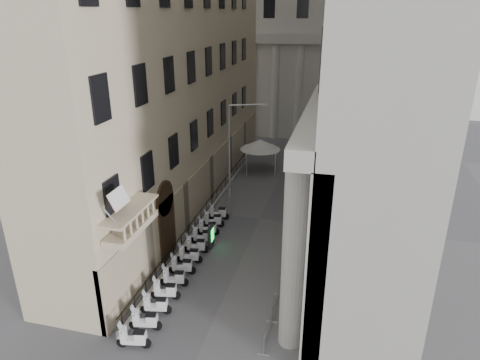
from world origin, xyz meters
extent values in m
cube|color=#B3B1A9|center=(0.00, 48.00, 15.00)|extent=(22.00, 10.00, 30.00)
cylinder|color=white|center=(-3.31, 28.54, 1.15)|extent=(0.06, 0.06, 2.29)
cylinder|color=white|center=(-0.39, 28.54, 1.15)|extent=(0.06, 0.06, 2.29)
cylinder|color=white|center=(-3.31, 31.46, 1.15)|extent=(0.06, 0.06, 2.29)
cylinder|color=white|center=(-0.39, 31.46, 1.15)|extent=(0.06, 0.06, 2.29)
cube|color=silver|center=(-1.85, 30.00, 2.35)|extent=(3.13, 3.13, 0.13)
cone|color=silver|center=(-1.85, 30.00, 2.87)|extent=(4.17, 4.17, 1.04)
cylinder|color=#989BA0|center=(-2.50, 19.11, 4.59)|extent=(0.16, 0.16, 9.18)
cylinder|color=#989BA0|center=(-1.21, 19.58, 9.18)|extent=(2.63, 1.06, 0.12)
cube|color=#989BA0|center=(-0.02, 20.02, 9.12)|extent=(0.63, 0.43, 0.17)
cube|color=black|center=(-2.50, 13.97, 0.83)|extent=(0.23, 0.79, 1.66)
cube|color=#19E54C|center=(-2.37, 13.97, 1.02)|extent=(0.03, 0.60, 0.92)
imported|color=#0D1737|center=(1.72, 29.44, 0.96)|extent=(0.81, 0.66, 1.91)
imported|color=black|center=(0.79, 31.06, 0.92)|extent=(1.13, 1.12, 1.85)
imported|color=black|center=(0.47, 35.19, 1.01)|extent=(1.09, 0.82, 2.02)
camera|label=1|loc=(5.96, -11.38, 15.73)|focal=32.00mm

